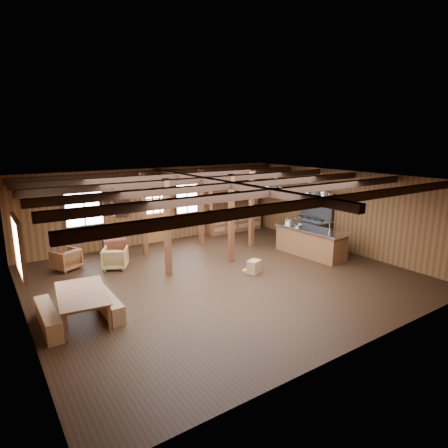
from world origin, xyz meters
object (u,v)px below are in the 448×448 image
(kitchen_island, at_px, (310,241))
(armchair_b, at_px, (114,247))
(commercial_range, at_px, (311,227))
(armchair_c, at_px, (115,258))
(armchair_a, at_px, (66,259))
(dining_table, at_px, (85,306))

(kitchen_island, relative_size, armchair_b, 3.45)
(commercial_range, height_order, armchair_c, commercial_range)
(commercial_range, distance_m, armchair_a, 8.47)
(armchair_b, bearing_deg, armchair_a, 23.55)
(commercial_range, bearing_deg, armchair_c, 168.52)
(dining_table, bearing_deg, armchair_a, 1.84)
(armchair_b, bearing_deg, commercial_range, 167.02)
(armchair_a, distance_m, armchair_c, 1.45)
(commercial_range, relative_size, armchair_a, 2.87)
(dining_table, bearing_deg, armchair_c, -21.98)
(commercial_range, relative_size, armchair_b, 2.71)
(armchair_a, distance_m, armchair_b, 1.67)
(armchair_c, bearing_deg, dining_table, 89.03)
(kitchen_island, bearing_deg, armchair_c, 153.58)
(dining_table, bearing_deg, armchair_b, -18.64)
(kitchen_island, height_order, commercial_range, commercial_range)
(commercial_range, height_order, armchair_b, commercial_range)
(armchair_c, bearing_deg, kitchen_island, -173.66)
(kitchen_island, bearing_deg, armchair_b, 143.01)
(kitchen_island, height_order, armchair_b, kitchen_island)
(dining_table, xyz_separation_m, armchair_b, (1.97, 4.02, 0.02))
(dining_table, height_order, armchair_b, armchair_b)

